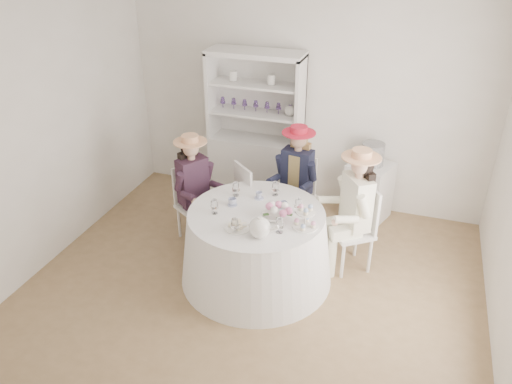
% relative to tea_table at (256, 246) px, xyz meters
% --- Properties ---
extents(ground, '(4.50, 4.50, 0.00)m').
position_rel_tea_table_xyz_m(ground, '(0.02, -0.17, -0.39)').
color(ground, olive).
rests_on(ground, ground).
extents(ceiling, '(4.50, 4.50, 0.00)m').
position_rel_tea_table_xyz_m(ceiling, '(0.02, -0.17, 2.31)').
color(ceiling, white).
rests_on(ceiling, wall_back).
extents(wall_back, '(4.50, 0.00, 4.50)m').
position_rel_tea_table_xyz_m(wall_back, '(0.02, 1.83, 0.96)').
color(wall_back, silver).
rests_on(wall_back, ground).
extents(wall_front, '(4.50, 0.00, 4.50)m').
position_rel_tea_table_xyz_m(wall_front, '(0.02, -2.17, 0.96)').
color(wall_front, silver).
rests_on(wall_front, ground).
extents(wall_left, '(0.00, 4.50, 4.50)m').
position_rel_tea_table_xyz_m(wall_left, '(-2.23, -0.17, 0.96)').
color(wall_left, silver).
rests_on(wall_left, ground).
extents(tea_table, '(1.56, 1.56, 0.78)m').
position_rel_tea_table_xyz_m(tea_table, '(0.00, 0.00, 0.00)').
color(tea_table, white).
rests_on(tea_table, ground).
extents(hutch, '(1.29, 0.78, 1.96)m').
position_rel_tea_table_xyz_m(hutch, '(-0.54, 1.60, 0.31)').
color(hutch, silver).
rests_on(hutch, ground).
extents(side_table, '(0.60, 0.60, 0.73)m').
position_rel_tea_table_xyz_m(side_table, '(0.92, 1.58, -0.02)').
color(side_table, silver).
rests_on(side_table, ground).
extents(hatbox, '(0.35, 0.35, 0.27)m').
position_rel_tea_table_xyz_m(hatbox, '(0.92, 1.58, 0.47)').
color(hatbox, black).
rests_on(hatbox, side_table).
extents(guest_left, '(0.55, 0.51, 1.29)m').
position_rel_tea_table_xyz_m(guest_left, '(-0.89, 0.46, 0.34)').
color(guest_left, silver).
rests_on(guest_left, ground).
extents(guest_mid, '(0.49, 0.52, 1.32)m').
position_rel_tea_table_xyz_m(guest_mid, '(0.14, 1.00, 0.36)').
color(guest_mid, silver).
rests_on(guest_mid, ground).
extents(guest_right, '(0.59, 0.56, 1.37)m').
position_rel_tea_table_xyz_m(guest_right, '(0.88, 0.48, 0.38)').
color(guest_right, silver).
rests_on(guest_right, ground).
extents(spare_chair, '(0.55, 0.55, 0.94)m').
position_rel_tea_table_xyz_m(spare_chair, '(-0.30, 0.70, 0.12)').
color(spare_chair, silver).
rests_on(spare_chair, ground).
extents(teacup_a, '(0.10, 0.10, 0.07)m').
position_rel_tea_table_xyz_m(teacup_a, '(-0.27, 0.06, 0.43)').
color(teacup_a, white).
rests_on(teacup_a, tea_table).
extents(teacup_b, '(0.09, 0.09, 0.07)m').
position_rel_tea_table_xyz_m(teacup_b, '(-0.06, 0.28, 0.42)').
color(teacup_b, white).
rests_on(teacup_b, tea_table).
extents(teacup_c, '(0.08, 0.08, 0.06)m').
position_rel_tea_table_xyz_m(teacup_c, '(0.23, 0.18, 0.42)').
color(teacup_c, white).
rests_on(teacup_c, tea_table).
extents(flower_bowl, '(0.24, 0.24, 0.05)m').
position_rel_tea_table_xyz_m(flower_bowl, '(0.18, -0.09, 0.42)').
color(flower_bowl, white).
rests_on(flower_bowl, tea_table).
extents(flower_arrangement, '(0.20, 0.20, 0.08)m').
position_rel_tea_table_xyz_m(flower_arrangement, '(0.22, -0.01, 0.49)').
color(flower_arrangement, pink).
rests_on(flower_arrangement, tea_table).
extents(table_teapot, '(0.28, 0.20, 0.21)m').
position_rel_tea_table_xyz_m(table_teapot, '(0.16, -0.38, 0.48)').
color(table_teapot, white).
rests_on(table_teapot, tea_table).
extents(sandwich_plate, '(0.26, 0.26, 0.06)m').
position_rel_tea_table_xyz_m(sandwich_plate, '(-0.08, -0.31, 0.41)').
color(sandwich_plate, white).
rests_on(sandwich_plate, tea_table).
extents(cupcake_stand, '(0.24, 0.24, 0.22)m').
position_rel_tea_table_xyz_m(cupcake_stand, '(0.51, -0.10, 0.47)').
color(cupcake_stand, white).
rests_on(cupcake_stand, tea_table).
extents(stemware_set, '(0.85, 0.88, 0.15)m').
position_rel_tea_table_xyz_m(stemware_set, '(-0.00, 0.00, 0.47)').
color(stemware_set, white).
rests_on(stemware_set, tea_table).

